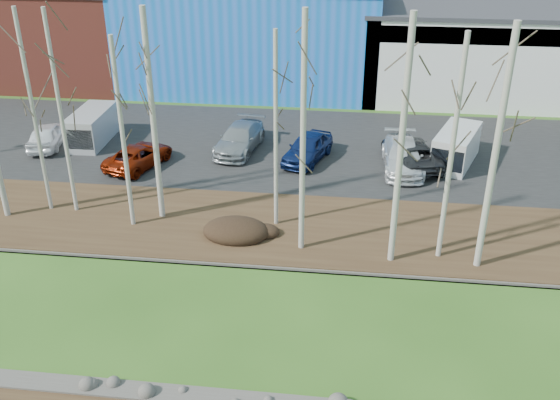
# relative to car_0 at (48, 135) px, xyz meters

# --- Properties ---
(river) EXTENTS (80.00, 8.00, 0.90)m
(river) POSITION_rel_car_0_xyz_m (16.60, -15.83, -0.90)
(river) COLOR black
(river) RESTS_ON ground
(far_bank_rocks) EXTENTS (80.00, 0.80, 0.46)m
(far_bank_rocks) POSITION_rel_car_0_xyz_m (16.60, -11.73, -0.90)
(far_bank_rocks) COLOR #47423D
(far_bank_rocks) RESTS_ON ground
(far_bank) EXTENTS (80.00, 7.00, 0.15)m
(far_bank) POSITION_rel_car_0_xyz_m (16.60, -8.53, -0.82)
(far_bank) COLOR #382616
(far_bank) RESTS_ON ground
(parking_lot) EXTENTS (80.00, 14.00, 0.14)m
(parking_lot) POSITION_rel_car_0_xyz_m (16.60, 1.97, -0.83)
(parking_lot) COLOR black
(parking_lot) RESTS_ON ground
(building_brick) EXTENTS (16.32, 12.24, 7.80)m
(building_brick) POSITION_rel_car_0_xyz_m (-7.40, 15.97, 3.01)
(building_brick) COLOR brown
(building_brick) RESTS_ON ground
(building_blue) EXTENTS (20.40, 12.24, 8.30)m
(building_blue) POSITION_rel_car_0_xyz_m (10.60, 15.97, 3.26)
(building_blue) COLOR blue
(building_blue) RESTS_ON ground
(building_white) EXTENTS (18.36, 12.24, 6.80)m
(building_white) POSITION_rel_car_0_xyz_m (28.60, 15.95, 2.52)
(building_white) COLOR silver
(building_white) RESTS_ON ground
(dirt_mound) EXTENTS (3.14, 2.21, 0.62)m
(dirt_mound) POSITION_rel_car_0_xyz_m (13.79, -9.69, -0.44)
(dirt_mound) COLOR black
(dirt_mound) RESTS_ON far_bank
(birch_1) EXTENTS (0.19, 0.19, 10.02)m
(birch_1) POSITION_rel_car_0_xyz_m (5.24, -8.06, 4.26)
(birch_1) COLOR beige
(birch_1) RESTS_ON far_bank
(birch_2) EXTENTS (0.28, 0.28, 10.20)m
(birch_2) POSITION_rel_car_0_xyz_m (9.77, -8.17, 4.35)
(birch_2) COLOR beige
(birch_2) RESTS_ON far_bank
(birch_3) EXTENTS (0.21, 0.21, 9.13)m
(birch_3) POSITION_rel_car_0_xyz_m (8.59, -9.15, 3.82)
(birch_3) COLOR beige
(birch_3) RESTS_ON far_bank
(birch_4) EXTENTS (0.25, 0.25, 10.63)m
(birch_4) POSITION_rel_car_0_xyz_m (16.93, -10.35, 4.57)
(birch_4) COLOR beige
(birch_4) RESTS_ON far_bank
(birch_5) EXTENTS (0.20, 0.20, 9.37)m
(birch_5) POSITION_rel_car_0_xyz_m (15.51, -8.25, 3.94)
(birch_5) COLOR beige
(birch_5) RESTS_ON far_bank
(birch_6) EXTENTS (0.22, 0.22, 9.90)m
(birch_6) POSITION_rel_car_0_xyz_m (23.07, -10.32, 4.20)
(birch_6) COLOR beige
(birch_6) RESTS_ON far_bank
(birch_7) EXTENTS (0.28, 0.28, 10.43)m
(birch_7) POSITION_rel_car_0_xyz_m (24.66, -10.91, 4.47)
(birch_7) COLOR beige
(birch_7) RESTS_ON far_bank
(birch_8) EXTENTS (0.27, 0.27, 10.69)m
(birch_8) POSITION_rel_car_0_xyz_m (20.95, -10.91, 4.60)
(birch_8) COLOR beige
(birch_8) RESTS_ON far_bank
(birch_10) EXTENTS (0.19, 0.19, 10.02)m
(birch_10) POSITION_rel_car_0_xyz_m (3.87, -8.06, 4.26)
(birch_10) COLOR beige
(birch_10) RESTS_ON far_bank
(car_0) EXTENTS (2.49, 4.67, 1.51)m
(car_0) POSITION_rel_car_0_xyz_m (0.00, 0.00, 0.00)
(car_0) COLOR white
(car_0) RESTS_ON parking_lot
(car_1) EXTENTS (3.55, 5.16, 1.31)m
(car_1) POSITION_rel_car_0_xyz_m (6.67, -2.34, -0.10)
(car_1) COLOR maroon
(car_1) RESTS_ON parking_lot
(car_2) EXTENTS (2.87, 5.61, 1.56)m
(car_2) POSITION_rel_car_0_xyz_m (12.08, 0.78, 0.02)
(car_2) COLOR #909598
(car_2) RESTS_ON parking_lot
(car_3) EXTENTS (3.18, 5.03, 1.59)m
(car_3) POSITION_rel_car_0_xyz_m (16.39, -0.28, 0.04)
(car_3) COLOR navy
(car_3) RESTS_ON parking_lot
(car_4) EXTENTS (3.79, 5.89, 1.51)m
(car_4) POSITION_rel_car_0_xyz_m (22.49, -0.20, -0.00)
(car_4) COLOR #29292C
(car_4) RESTS_ON parking_lot
(car_5) EXTENTS (2.37, 5.52, 1.58)m
(car_5) POSITION_rel_car_0_xyz_m (21.94, -0.84, 0.04)
(car_5) COLOR silver
(car_5) RESTS_ON parking_lot
(van_white) EXTENTS (3.39, 4.98, 2.01)m
(van_white) POSITION_rel_car_0_xyz_m (25.04, 0.23, 0.25)
(van_white) COLOR white
(van_white) RESTS_ON parking_lot
(van_grey) EXTENTS (2.02, 4.67, 2.03)m
(van_grey) POSITION_rel_car_0_xyz_m (2.48, 0.91, 0.26)
(van_grey) COLOR silver
(van_grey) RESTS_ON parking_lot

